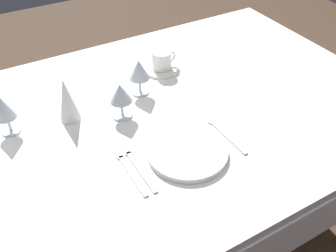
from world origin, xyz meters
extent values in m
plane|color=#4C3828|center=(0.00, 0.00, 0.00)|extent=(6.00, 6.00, 0.00)
cube|color=white|center=(0.00, 0.00, 0.72)|extent=(1.80, 1.10, 0.04)
cube|color=white|center=(0.00, 0.55, 0.61)|extent=(1.80, 0.01, 0.18)
cylinder|color=brown|center=(0.80, 0.45, 0.35)|extent=(0.07, 0.07, 0.70)
cylinder|color=white|center=(0.03, -0.22, 0.75)|extent=(0.25, 0.25, 0.02)
cube|color=beige|center=(-0.13, -0.22, 0.74)|extent=(0.02, 0.18, 0.00)
cube|color=beige|center=(-0.13, -0.12, 0.74)|extent=(0.02, 0.04, 0.00)
cube|color=beige|center=(-0.16, -0.23, 0.74)|extent=(0.01, 0.17, 0.00)
cube|color=beige|center=(-0.16, -0.13, 0.74)|extent=(0.02, 0.04, 0.00)
cube|color=beige|center=(0.18, -0.23, 0.74)|extent=(0.02, 0.17, 0.00)
ellipsoid|color=beige|center=(0.18, -0.14, 0.74)|extent=(0.03, 0.04, 0.01)
cylinder|color=white|center=(0.19, 0.23, 0.74)|extent=(0.14, 0.14, 0.01)
cylinder|color=white|center=(0.19, 0.23, 0.79)|extent=(0.08, 0.08, 0.07)
torus|color=white|center=(0.23, 0.23, 0.79)|extent=(0.05, 0.01, 0.05)
cylinder|color=silver|center=(-0.42, 0.14, 0.74)|extent=(0.06, 0.06, 0.01)
cylinder|color=silver|center=(-0.42, 0.14, 0.77)|extent=(0.01, 0.01, 0.06)
cone|color=silver|center=(-0.42, 0.14, 0.84)|extent=(0.07, 0.07, 0.08)
cylinder|color=silver|center=(-0.07, 0.04, 0.74)|extent=(0.07, 0.07, 0.01)
cylinder|color=silver|center=(-0.07, 0.04, 0.77)|extent=(0.01, 0.01, 0.06)
cone|color=silver|center=(-0.07, 0.04, 0.84)|extent=(0.08, 0.08, 0.06)
cylinder|color=silver|center=(0.04, 0.13, 0.74)|extent=(0.06, 0.06, 0.01)
cylinder|color=silver|center=(0.04, 0.13, 0.78)|extent=(0.01, 0.01, 0.06)
cone|color=silver|center=(0.04, 0.13, 0.84)|extent=(0.07, 0.07, 0.07)
cone|color=white|center=(-0.23, 0.11, 0.82)|extent=(0.07, 0.07, 0.16)
camera|label=1|loc=(-0.41, -0.88, 1.53)|focal=38.96mm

